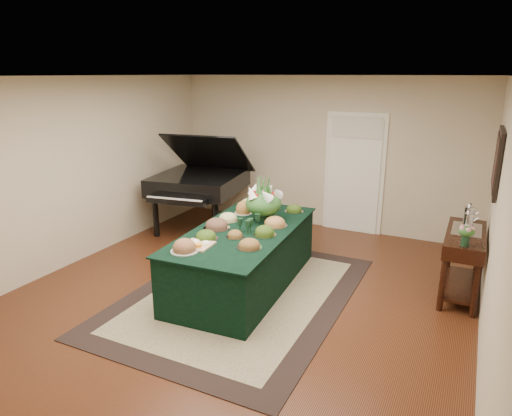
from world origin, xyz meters
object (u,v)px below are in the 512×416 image
at_px(buffet_table, 244,257).
at_px(grand_piano, 199,182).
at_px(mahogany_sideboard, 464,247).
at_px(floral_centerpiece, 263,199).

bearing_deg(buffet_table, grand_piano, 136.40).
bearing_deg(mahogany_sideboard, floral_centerpiece, -168.82).
relative_size(floral_centerpiece, mahogany_sideboard, 0.42).
bearing_deg(buffet_table, mahogany_sideboard, 19.98).
bearing_deg(mahogany_sideboard, grand_piano, 170.30).
xyz_separation_m(buffet_table, floral_centerpiece, (0.07, 0.45, 0.69)).
bearing_deg(buffet_table, floral_centerpiece, 80.87).
xyz_separation_m(floral_centerpiece, grand_piano, (-1.85, 1.25, -0.21)).
bearing_deg(floral_centerpiece, mahogany_sideboard, 11.18).
bearing_deg(grand_piano, mahogany_sideboard, -9.70).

